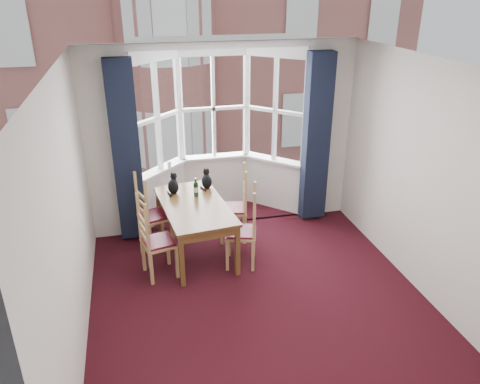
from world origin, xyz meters
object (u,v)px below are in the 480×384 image
object	(u,v)px
chair_right_near	(248,233)
cat_left	(173,185)
wine_bottle	(196,188)
dining_table	(194,210)
chair_left_near	(152,244)
chair_right_far	(239,209)
chair_left_far	(149,218)
candle_tall	(169,165)
cat_right	(207,180)

from	to	relation	value
chair_right_near	cat_left	xyz separation A→B (m)	(-0.87, 0.91, 0.40)
cat_left	wine_bottle	world-z (taller)	cat_left
dining_table	chair_right_near	distance (m)	0.81
chair_right_near	wine_bottle	world-z (taller)	wine_bottle
chair_left_near	chair_right_near	distance (m)	1.27
chair_left_near	chair_right_far	xyz separation A→B (m)	(1.32, 0.73, 0.00)
chair_left_near	chair_right_near	xyz separation A→B (m)	(1.27, 0.00, 0.00)
chair_left_far	candle_tall	xyz separation A→B (m)	(0.40, 0.87, 0.45)
wine_bottle	chair_left_near	bearing A→B (deg)	-133.76
chair_left_near	chair_left_far	size ratio (longest dim) A/B	1.00
chair_right_near	chair_right_far	bearing A→B (deg)	86.04
chair_right_far	chair_right_near	bearing A→B (deg)	-93.96
dining_table	cat_right	xyz separation A→B (m)	(0.27, 0.53, 0.19)
dining_table	cat_left	size ratio (longest dim) A/B	5.44
chair_right_near	candle_tall	bearing A→B (deg)	117.82
wine_bottle	candle_tall	world-z (taller)	wine_bottle
cat_left	wine_bottle	bearing A→B (deg)	-32.08
chair_right_near	cat_right	bearing A→B (deg)	110.82
candle_tall	wine_bottle	bearing A→B (deg)	-72.52
cat_right	wine_bottle	distance (m)	0.33
chair_left_far	wine_bottle	xyz separation A→B (m)	(0.68, -0.03, 0.41)
chair_left_far	cat_left	size ratio (longest dim) A/B	3.03
chair_left_near	cat_left	size ratio (longest dim) A/B	3.03
chair_left_far	cat_right	xyz separation A→B (m)	(0.88, 0.24, 0.40)
dining_table	candle_tall	distance (m)	1.21
dining_table	cat_left	xyz separation A→B (m)	(-0.23, 0.45, 0.20)
chair_left_far	dining_table	bearing A→B (deg)	-25.45
cat_left	chair_right_near	bearing A→B (deg)	-46.20
dining_table	chair_right_far	bearing A→B (deg)	20.93
chair_right_near	dining_table	bearing A→B (deg)	144.48
dining_table	chair_right_far	size ratio (longest dim) A/B	1.79
dining_table	wine_bottle	xyz separation A→B (m)	(0.07, 0.26, 0.20)
dining_table	chair_left_near	world-z (taller)	chair_left_near
cat_right	candle_tall	world-z (taller)	cat_right
chair_right_far	candle_tall	bearing A→B (deg)	135.18
chair_left_far	chair_right_near	size ratio (longest dim) A/B	1.00
chair_right_far	wine_bottle	world-z (taller)	wine_bottle
dining_table	chair_right_near	xyz separation A→B (m)	(0.64, -0.46, -0.20)
chair_right_near	candle_tall	size ratio (longest dim) A/B	8.42
dining_table	chair_left_far	size ratio (longest dim) A/B	1.79
wine_bottle	candle_tall	bearing A→B (deg)	107.48
dining_table	chair_left_near	xyz separation A→B (m)	(-0.62, -0.46, -0.20)
chair_left_near	cat_right	size ratio (longest dim) A/B	3.11
cat_left	chair_right_far	bearing A→B (deg)	-11.40
chair_right_far	cat_right	distance (m)	0.64
chair_right_far	wine_bottle	bearing A→B (deg)	-179.87
chair_left_near	wine_bottle	size ratio (longest dim) A/B	3.37
chair_right_near	wine_bottle	distance (m)	1.01
cat_left	dining_table	bearing A→B (deg)	-63.00
cat_right	dining_table	bearing A→B (deg)	-116.90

